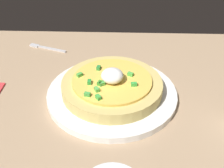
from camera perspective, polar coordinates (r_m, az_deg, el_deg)
The scene contains 4 objects.
dining_table at distance 65.81cm, azimuth 6.73°, elevation -5.43°, with size 128.15×76.29×2.91cm, color #9F8263.
plate at distance 66.81cm, azimuth -0.00°, elevation -1.94°, with size 29.98×29.98×1.56cm, color white.
pizza at distance 65.29cm, azimuth -0.01°, elevation -0.23°, with size 23.00×23.00×6.41cm.
fork at distance 89.41cm, azimuth -13.24°, elevation 7.08°, with size 11.84×5.00×0.50cm.
Camera 1 is at (5.90, 49.66, 44.24)cm, focal length 45.96 mm.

